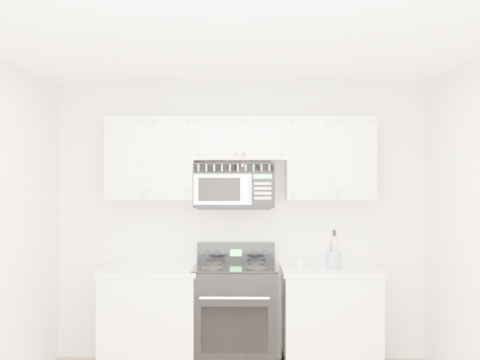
{
  "coord_description": "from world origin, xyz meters",
  "views": [
    {
      "loc": [
        0.07,
        -3.34,
        1.73
      ],
      "look_at": [
        0.0,
        1.3,
        1.7
      ],
      "focal_mm": 40.0,
      "sensor_mm": 36.0,
      "label": 1
    }
  ],
  "objects": [
    {
      "name": "shaker_salt",
      "position": [
        0.54,
        1.39,
        0.97
      ],
      "size": [
        0.04,
        0.04,
        0.11
      ],
      "color": "silver",
      "rests_on": "base_cabinet_right"
    },
    {
      "name": "shaker_pepper",
      "position": [
        0.52,
        1.37,
        0.97
      ],
      "size": [
        0.04,
        0.04,
        0.1
      ],
      "color": "silver",
      "rests_on": "base_cabinet_right"
    },
    {
      "name": "microwave",
      "position": [
        -0.06,
        1.56,
        1.65
      ],
      "size": [
        0.73,
        0.41,
        0.4
      ],
      "color": "black",
      "rests_on": "ground"
    },
    {
      "name": "room",
      "position": [
        0.0,
        0.0,
        1.3
      ],
      "size": [
        3.51,
        3.51,
        2.61
      ],
      "color": "#997C55",
      "rests_on": "ground"
    },
    {
      "name": "utensil_crock",
      "position": [
        0.82,
        1.37,
        1.0
      ],
      "size": [
        0.13,
        0.13,
        0.34
      ],
      "color": "slate",
      "rests_on": "base_cabinet_right"
    },
    {
      "name": "range",
      "position": [
        -0.04,
        1.44,
        0.48
      ],
      "size": [
        0.73,
        0.67,
        1.11
      ],
      "color": "black",
      "rests_on": "ground"
    },
    {
      "name": "upper_cabinets",
      "position": [
        0.0,
        1.58,
        1.93
      ],
      "size": [
        2.44,
        0.37,
        0.75
      ],
      "color": "silver",
      "rests_on": "ground"
    },
    {
      "name": "base_cabinet_left",
      "position": [
        -0.8,
        1.44,
        0.43
      ],
      "size": [
        0.86,
        0.65,
        0.92
      ],
      "color": "silver",
      "rests_on": "ground"
    },
    {
      "name": "base_cabinet_right",
      "position": [
        0.8,
        1.44,
        0.43
      ],
      "size": [
        0.86,
        0.65,
        0.92
      ],
      "color": "silver",
      "rests_on": "ground"
    }
  ]
}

